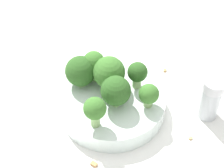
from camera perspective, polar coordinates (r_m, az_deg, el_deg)
ground_plane at (r=0.63m, az=0.00°, el=-3.93°), size 3.00×3.00×0.00m
bowl at (r=0.62m, az=0.00°, el=-2.95°), size 0.18×0.18×0.03m
broccoli_floret_0 at (r=0.60m, az=-0.46°, el=1.76°), size 0.05×0.05×0.06m
broccoli_floret_1 at (r=0.54m, az=-2.52°, el=-3.97°), size 0.03×0.03×0.05m
broccoli_floret_2 at (r=0.61m, az=-4.84°, el=1.91°), size 0.05×0.05×0.05m
broccoli_floret_3 at (r=0.57m, az=0.58°, el=-1.09°), size 0.05×0.05×0.06m
broccoli_floret_4 at (r=0.61m, az=-2.79°, el=3.14°), size 0.04×0.04×0.06m
broccoli_floret_5 at (r=0.58m, az=5.63°, el=-1.63°), size 0.03×0.03×0.04m
broccoli_floret_6 at (r=0.60m, az=3.90°, el=1.66°), size 0.03×0.03×0.05m
pepper_shaker at (r=0.62m, az=14.79°, el=-2.13°), size 0.04×0.04×0.08m
almond_crumb_1 at (r=0.60m, az=11.89°, el=-8.00°), size 0.01×0.01×0.01m
almond_crumb_2 at (r=0.70m, az=8.08°, el=2.16°), size 0.01×0.01×0.01m
almond_crumb_3 at (r=0.56m, az=-2.77°, el=-11.98°), size 0.01×0.01×0.01m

